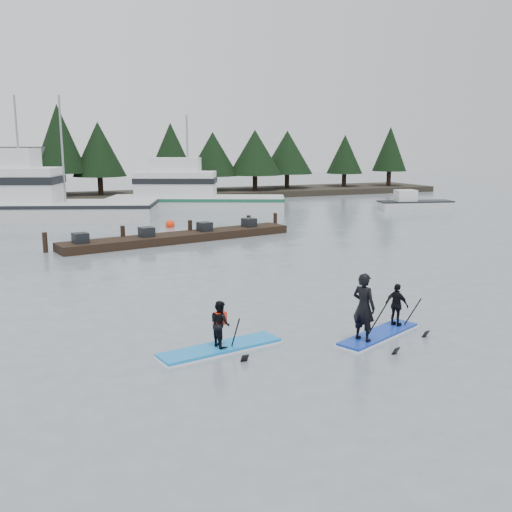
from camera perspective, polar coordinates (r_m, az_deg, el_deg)
name	(u,v)px	position (r m, az deg, el deg)	size (l,w,h in m)	color
ground	(337,331)	(16.52, 8.14, -7.47)	(160.00, 160.00, 0.00)	slate
far_shore	(110,197)	(56.20, -14.41, 5.74)	(70.00, 8.00, 0.60)	#2D281E
treeline	(110,200)	(56.23, -14.40, 5.44)	(60.00, 4.00, 8.00)	black
fishing_boat_large	(27,209)	(43.37, -21.89, 4.35)	(17.25, 10.11, 9.52)	silver
fishing_boat_medium	(192,203)	(46.41, -6.41, 5.31)	(14.35, 9.26, 8.37)	silver
skiff	(415,205)	(48.41, 15.65, 4.92)	(5.94, 1.78, 0.69)	silver
floating_dock	(181,237)	(31.49, -7.53, 1.87)	(13.25, 1.77, 0.44)	black
buoy_b	(170,227)	(37.04, -8.58, 2.88)	(0.60, 0.60, 0.60)	#FF2D0C
paddleboard_solo	(220,336)	(14.80, -3.59, -7.95)	(3.39, 1.39, 1.80)	#1681D0
paddleboard_duo	(376,313)	(15.94, 11.93, -5.56)	(3.05, 1.83, 2.41)	#1234AD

